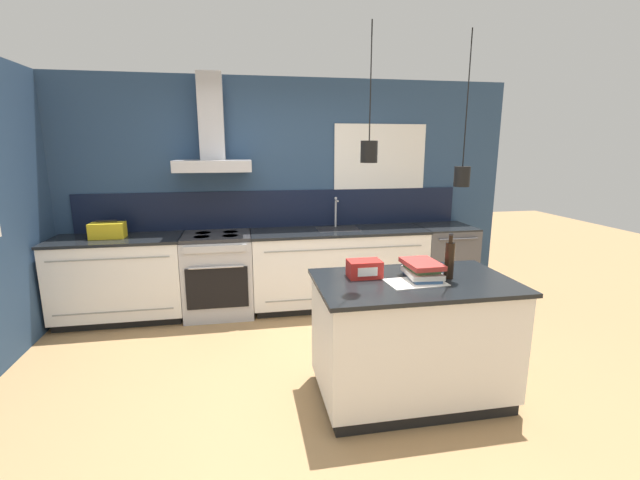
# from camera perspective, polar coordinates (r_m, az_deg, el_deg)

# --- Properties ---
(ground_plane) EXTENTS (16.00, 16.00, 0.00)m
(ground_plane) POSITION_cam_1_polar(r_m,az_deg,el_deg) (3.53, -2.54, -19.11)
(ground_plane) COLOR #A87F51
(ground_plane) RESTS_ON ground
(wall_back) EXTENTS (5.60, 2.39, 2.60)m
(wall_back) POSITION_cam_1_polar(r_m,az_deg,el_deg) (5.02, -6.26, 6.74)
(wall_back) COLOR navy
(wall_back) RESTS_ON ground_plane
(counter_run_left) EXTENTS (1.33, 0.64, 0.91)m
(counter_run_left) POSITION_cam_1_polar(r_m,az_deg,el_deg) (5.05, -25.10, -4.70)
(counter_run_left) COLOR black
(counter_run_left) RESTS_ON ground_plane
(counter_run_sink) EXTENTS (2.01, 0.64, 1.27)m
(counter_run_sink) POSITION_cam_1_polar(r_m,az_deg,el_deg) (5.00, 2.48, -3.67)
(counter_run_sink) COLOR black
(counter_run_sink) RESTS_ON ground_plane
(oven_range) EXTENTS (0.74, 0.66, 0.91)m
(oven_range) POSITION_cam_1_polar(r_m,az_deg,el_deg) (4.88, -13.38, -4.48)
(oven_range) COLOR #B5B5BA
(oven_range) RESTS_ON ground_plane
(dishwasher) EXTENTS (0.62, 0.65, 0.91)m
(dishwasher) POSITION_cam_1_polar(r_m,az_deg,el_deg) (5.43, 16.08, -2.91)
(dishwasher) COLOR #4C4C51
(dishwasher) RESTS_ON ground_plane
(kitchen_island) EXTENTS (1.41, 0.85, 0.91)m
(kitchen_island) POSITION_cam_1_polar(r_m,az_deg,el_deg) (3.30, 12.13, -12.71)
(kitchen_island) COLOR black
(kitchen_island) RESTS_ON ground_plane
(bottle_on_island) EXTENTS (0.07, 0.07, 0.33)m
(bottle_on_island) POSITION_cam_1_polar(r_m,az_deg,el_deg) (3.21, 16.88, -2.50)
(bottle_on_island) COLOR black
(bottle_on_island) RESTS_ON kitchen_island
(book_stack) EXTENTS (0.25, 0.34, 0.13)m
(book_stack) POSITION_cam_1_polar(r_m,az_deg,el_deg) (3.17, 13.45, -3.90)
(book_stack) COLOR #335684
(book_stack) RESTS_ON kitchen_island
(red_supply_box) EXTENTS (0.24, 0.17, 0.13)m
(red_supply_box) POSITION_cam_1_polar(r_m,az_deg,el_deg) (3.14, 5.94, -3.83)
(red_supply_box) COLOR red
(red_supply_box) RESTS_ON kitchen_island
(paper_pile) EXTENTS (0.42, 0.28, 0.01)m
(paper_pile) POSITION_cam_1_polar(r_m,az_deg,el_deg) (3.08, 12.64, -5.53)
(paper_pile) COLOR silver
(paper_pile) RESTS_ON kitchen_island
(yellow_toolbox) EXTENTS (0.34, 0.18, 0.19)m
(yellow_toolbox) POSITION_cam_1_polar(r_m,az_deg,el_deg) (4.95, -26.47, 1.16)
(yellow_toolbox) COLOR gold
(yellow_toolbox) RESTS_ON counter_run_left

